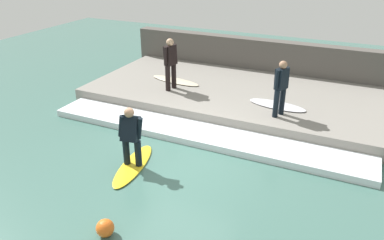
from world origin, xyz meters
TOP-DOWN VIEW (x-y plane):
  - ground_plane at (0.00, 0.00)m, footprint 28.00×28.00m
  - concrete_ledge at (4.02, 0.00)m, footprint 4.40×9.23m
  - back_wall at (6.47, 0.00)m, footprint 0.50×9.69m
  - wave_foam_crest at (1.26, 0.00)m, footprint 1.12×8.77m
  - surfboard_riding at (-0.71, 0.80)m, footprint 1.97×0.84m
  - surfer_riding at (-0.71, 0.80)m, footprint 0.47×0.61m
  - surfer_waiting_near at (2.58, -1.75)m, footprint 0.49×0.35m
  - surfboard_waiting_near at (3.21, -1.59)m, footprint 0.78×1.73m
  - surfer_waiting_far at (3.15, 1.83)m, footprint 0.55×0.33m
  - surfboard_waiting_far at (3.86, 2.04)m, footprint 0.79×1.92m
  - marker_buoy at (-2.82, 0.01)m, footprint 0.32×0.32m

SIDE VIEW (x-z plane):
  - ground_plane at x=0.00m, z-range 0.00..0.00m
  - surfboard_riding at x=-0.71m, z-range 0.00..0.06m
  - wave_foam_crest at x=1.26m, z-range 0.00..0.18m
  - marker_buoy at x=-2.82m, z-range 0.00..0.32m
  - concrete_ledge at x=4.02m, z-range 0.00..0.42m
  - surfboard_waiting_near at x=3.21m, z-range 0.42..0.48m
  - surfboard_waiting_far at x=3.86m, z-range 0.42..0.48m
  - back_wall at x=6.47m, z-range 0.00..1.51m
  - surfer_riding at x=-0.71m, z-range 0.14..1.55m
  - surfer_waiting_near at x=2.58m, z-range 0.52..2.05m
  - surfer_waiting_far at x=3.15m, z-range 0.52..2.15m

